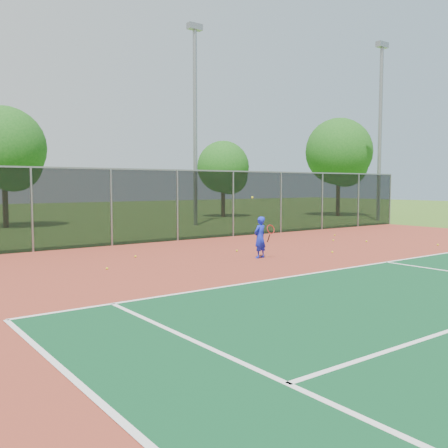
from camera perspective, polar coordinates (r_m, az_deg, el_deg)
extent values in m
plane|color=#39631C|center=(12.89, 23.86, -6.61)|extent=(120.00, 120.00, 0.00)
cube|color=#9B3A27|center=(13.96, 16.67, -5.54)|extent=(30.00, 20.00, 0.02)
cube|color=white|center=(16.13, 18.08, -4.15)|extent=(22.00, 0.10, 0.00)
cube|color=white|center=(5.41, 19.23, -21.72)|extent=(0.10, 13.00, 0.00)
cube|color=black|center=(21.29, -5.35, 2.12)|extent=(30.00, 0.04, 3.00)
cube|color=gray|center=(21.29, -5.38, 6.16)|extent=(30.00, 0.06, 0.06)
imported|color=#1626D2|center=(16.21, 4.13, -1.53)|extent=(0.55, 0.41, 1.35)
cylinder|color=black|center=(16.13, 5.12, -1.64)|extent=(0.03, 0.15, 0.27)
torus|color=#A51414|center=(16.02, 5.36, -0.60)|extent=(0.30, 0.13, 0.29)
sphere|color=yellow|center=(16.04, 3.25, 3.06)|extent=(0.07, 0.07, 0.07)
sphere|color=yellow|center=(23.83, 12.54, -1.25)|extent=(0.07, 0.07, 0.07)
sphere|color=yellow|center=(21.27, 23.25, -2.19)|extent=(0.07, 0.07, 0.07)
sphere|color=yellow|center=(21.57, 15.97, -1.91)|extent=(0.07, 0.07, 0.07)
sphere|color=yellow|center=(17.78, 1.47, -3.07)|extent=(0.07, 0.07, 0.07)
sphere|color=yellow|center=(14.41, -13.22, -4.97)|extent=(0.07, 0.07, 0.07)
sphere|color=yellow|center=(16.62, -10.09, -3.67)|extent=(0.07, 0.07, 0.07)
sphere|color=yellow|center=(21.58, 12.38, -1.83)|extent=(0.07, 0.07, 0.07)
sphere|color=yellow|center=(17.84, 12.27, -3.14)|extent=(0.07, 0.07, 0.07)
cylinder|color=gray|center=(29.68, -3.31, 10.78)|extent=(0.24, 0.24, 11.29)
cube|color=gray|center=(30.86, -3.37, 21.58)|extent=(0.90, 0.40, 0.35)
cylinder|color=gray|center=(34.87, 17.39, 9.65)|extent=(0.24, 0.24, 11.29)
cube|color=gray|center=(35.89, 17.62, 18.94)|extent=(0.90, 0.40, 0.35)
cylinder|color=#342312|center=(30.38, -23.71, 2.04)|extent=(0.30, 0.30, 2.58)
sphere|color=#185015|center=(30.43, -23.90, 7.99)|extent=(4.59, 4.59, 4.59)
sphere|color=#185015|center=(30.19, -22.98, 6.41)|extent=(3.16, 3.16, 3.16)
cylinder|color=#342312|center=(37.13, -0.10, 2.47)|extent=(0.30, 0.30, 2.16)
sphere|color=#185015|center=(37.13, -0.10, 6.55)|extent=(3.84, 3.84, 3.84)
sphere|color=#185015|center=(37.11, 0.67, 5.44)|extent=(2.64, 2.64, 2.64)
cylinder|color=#342312|center=(39.41, 12.89, 2.99)|extent=(0.30, 0.30, 2.86)
sphere|color=#185015|center=(39.48, 12.98, 8.07)|extent=(5.09, 5.09, 5.09)
sphere|color=#185015|center=(39.54, 13.67, 6.67)|extent=(3.50, 3.50, 3.50)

